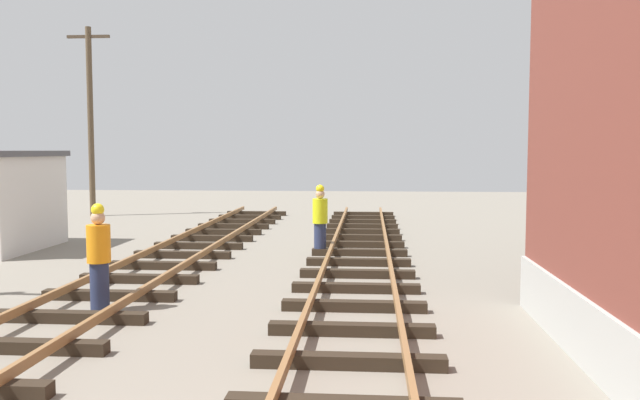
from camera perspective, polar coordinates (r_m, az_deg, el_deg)
name	(u,v)px	position (r m, az deg, el deg)	size (l,w,h in m)	color
utility_pole_far	(90,118)	(28.90, -19.56, 6.84)	(1.80, 0.24, 7.87)	brown
track_worker_foreground	(320,220)	(17.08, 0.01, -1.79)	(0.40, 0.40, 1.87)	#262D4C
track_worker_distant	(99,258)	(11.79, -18.89, -4.84)	(0.40, 0.40, 1.87)	#262D4C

